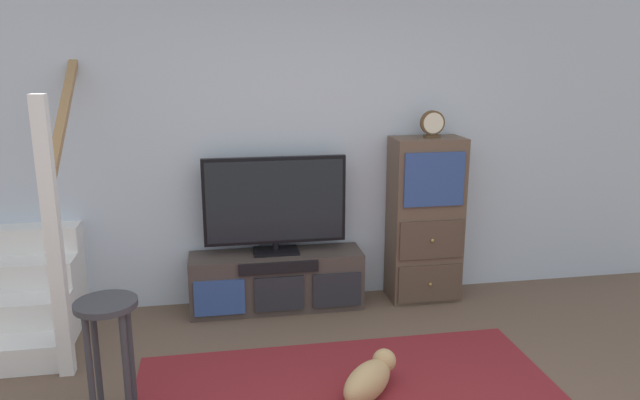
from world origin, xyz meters
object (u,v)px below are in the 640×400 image
side_cabinet (425,220)px  desk_clock (432,124)px  bar_stool_near (108,332)px  television (275,203)px  dog (370,379)px  media_console (277,281)px

side_cabinet → desk_clock: bearing=-34.4°
desk_clock → bar_stool_near: bearing=-149.9°
television → bar_stool_near: bearing=-127.6°
desk_clock → dog: size_ratio=0.48×
media_console → bar_stool_near: bar_stool_near is taller
media_console → bar_stool_near: bearing=-128.1°
media_console → television: bearing=90.0°
side_cabinet → bar_stool_near: side_cabinet is taller
television → dog: television is taller
side_cabinet → dog: size_ratio=3.02×
media_console → dog: media_console is taller
side_cabinet → television: bearing=179.4°
desk_clock → television: bearing=178.7°
media_console → dog: size_ratio=3.05×
media_console → desk_clock: size_ratio=6.37×
side_cabinet → desk_clock: 0.80m
desk_clock → bar_stool_near: (-2.33, -1.35, -0.95)m
desk_clock → side_cabinet: bearing=145.6°
desk_clock → dog: (-0.85, -1.39, -1.36)m
bar_stool_near → dog: 1.54m
bar_stool_near → television: bearing=52.4°
side_cabinet → dog: side_cabinet is taller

